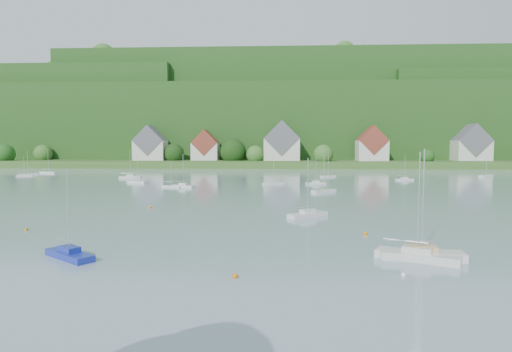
{
  "coord_description": "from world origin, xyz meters",
  "views": [
    {
      "loc": [
        2.85,
        -9.13,
        10.08
      ],
      "look_at": [
        -1.2,
        75.0,
        4.0
      ],
      "focal_mm": 30.42,
      "sensor_mm": 36.0,
      "label": 1
    }
  ],
  "objects_px": {
    "near_sailboat_1": "(69,254)",
    "near_sailboat_2": "(422,254)",
    "near_sailboat_3": "(308,214)",
    "near_sailboat_4": "(417,255)"
  },
  "relations": [
    {
      "from": "near_sailboat_2",
      "to": "near_sailboat_4",
      "type": "distance_m",
      "value": 0.61
    },
    {
      "from": "near_sailboat_1",
      "to": "near_sailboat_3",
      "type": "distance_m",
      "value": 32.45
    },
    {
      "from": "near_sailboat_2",
      "to": "near_sailboat_1",
      "type": "bearing_deg",
      "value": -172.69
    },
    {
      "from": "near_sailboat_2",
      "to": "near_sailboat_3",
      "type": "relative_size",
      "value": 1.18
    },
    {
      "from": "near_sailboat_3",
      "to": "near_sailboat_2",
      "type": "bearing_deg",
      "value": -106.31
    },
    {
      "from": "near_sailboat_1",
      "to": "near_sailboat_2",
      "type": "relative_size",
      "value": 0.82
    },
    {
      "from": "near_sailboat_2",
      "to": "near_sailboat_4",
      "type": "bearing_deg",
      "value": -137.76
    },
    {
      "from": "near_sailboat_4",
      "to": "near_sailboat_3",
      "type": "bearing_deg",
      "value": 137.25
    },
    {
      "from": "near_sailboat_1",
      "to": "near_sailboat_3",
      "type": "height_order",
      "value": "near_sailboat_3"
    },
    {
      "from": "near_sailboat_2",
      "to": "near_sailboat_3",
      "type": "height_order",
      "value": "near_sailboat_2"
    }
  ]
}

